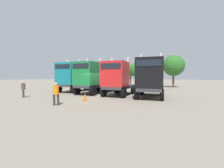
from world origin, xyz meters
TOP-DOWN VIEW (x-y plane):
  - ground at (0.00, 0.00)m, footprint 200.00×200.00m
  - semi_truck_teal at (-5.50, 1.79)m, footprint 3.54×6.30m
  - semi_truck_green at (-1.70, 1.05)m, footprint 2.80×6.37m
  - semi_truck_red at (1.95, 0.97)m, footprint 2.96×6.10m
  - semi_truck_black at (5.54, 0.75)m, footprint 3.49×6.29m
  - visitor_in_hivis at (0.27, -5.91)m, footprint 0.57×0.57m
  - visitor_with_camera at (-6.13, -4.37)m, footprint 0.56×0.56m
  - traffic_cone_near at (1.01, -3.45)m, footprint 0.36×0.36m
  - oak_far_left at (-4.42, 21.87)m, footprint 2.81×2.81m
  - oak_far_centre at (-1.46, 17.53)m, footprint 3.12×3.12m
  - oak_far_right at (5.94, 17.93)m, footprint 4.08×4.08m

SIDE VIEW (x-z plane):
  - ground at x=0.00m, z-range 0.00..0.00m
  - traffic_cone_near at x=1.01m, z-range 0.00..0.70m
  - visitor_with_camera at x=-6.13m, z-range 0.13..1.76m
  - visitor_in_hivis at x=0.27m, z-range 0.13..1.81m
  - semi_truck_red at x=1.95m, z-range -0.22..4.05m
  - semi_truck_black at x=5.54m, z-range -0.25..4.15m
  - semi_truck_green at x=-1.70m, z-range -0.20..4.19m
  - semi_truck_teal at x=-5.50m, z-range -0.22..4.29m
  - oak_far_left at x=-4.42m, z-range 1.04..5.98m
  - oak_far_centre at x=-1.46m, z-range 1.00..6.16m
  - oak_far_right at x=5.94m, z-range 1.10..7.41m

